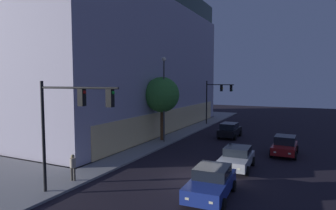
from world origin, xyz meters
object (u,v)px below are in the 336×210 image
modern_building (80,60)px  traffic_light_near_corner (69,114)px  car_silver (237,158)px  car_black (230,130)px  pedestrian_waiting (73,165)px  traffic_light_far_corner (217,94)px  street_lamp_sidewalk (164,90)px  sidewalk_tree (162,95)px  car_red (285,146)px  car_blue (211,182)px

modern_building → traffic_light_near_corner: bearing=-138.7°
car_silver → car_black: car_black is taller
modern_building → pedestrian_waiting: (-19.18, -16.85, -8.40)m
traffic_light_far_corner → pedestrian_waiting: bearing=176.9°
street_lamp_sidewalk → car_silver: (-5.62, -8.79, -4.78)m
traffic_light_near_corner → car_silver: size_ratio=1.43×
traffic_light_near_corner → car_black: 21.58m
car_silver → pedestrian_waiting: bearing=130.8°
street_lamp_sidewalk → sidewalk_tree: 1.06m
traffic_light_near_corner → car_red: 18.53m
traffic_light_far_corner → car_red: size_ratio=1.56×
sidewalk_tree → car_silver: bearing=-123.8°
car_silver → car_black: 11.95m
traffic_light_far_corner → street_lamp_sidewalk: size_ratio=0.73×
traffic_light_near_corner → modern_building: bearing=41.3°
car_blue → car_silver: bearing=-1.5°
traffic_light_far_corner → pedestrian_waiting: (-27.16, 1.45, -3.42)m
traffic_light_far_corner → sidewalk_tree: (-13.37, 2.13, 0.43)m
car_red → car_black: 8.45m
traffic_light_far_corner → modern_building: bearing=113.5°
traffic_light_near_corner → street_lamp_sidewalk: street_lamp_sidewalk is taller
modern_building → street_lamp_sidewalk: 18.25m
traffic_light_near_corner → sidewalk_tree: 15.91m
modern_building → car_black: bearing=-90.5°
street_lamp_sidewalk → pedestrian_waiting: 13.85m
car_black → modern_building: bearing=89.5°
car_black → car_red: bearing=-132.7°
street_lamp_sidewalk → car_black: 9.32m
car_silver → car_black: bearing=16.0°
pedestrian_waiting → car_silver: pedestrian_waiting is taller
car_silver → traffic_light_near_corner: bearing=143.6°
traffic_light_near_corner → traffic_light_far_corner: traffic_light_far_corner is taller
car_silver → car_red: (5.76, -2.93, 0.02)m
modern_building → car_silver: modern_building is taller
traffic_light_near_corner → street_lamp_sidewalk: 15.20m
street_lamp_sidewalk → car_red: 12.65m
car_silver → traffic_light_far_corner: bearing=20.2°
traffic_light_far_corner → car_red: 17.62m
traffic_light_near_corner → car_silver: bearing=-36.4°
traffic_light_near_corner → traffic_light_far_corner: 29.09m
modern_building → street_lamp_sidewalk: (-6.06, -16.75, -3.96)m
street_lamp_sidewalk → car_blue: (-11.49, -8.64, -4.75)m
sidewalk_tree → pedestrian_waiting: 14.33m
traffic_light_near_corner → car_blue: size_ratio=1.36×
pedestrian_waiting → car_silver: bearing=-49.2°
street_lamp_sidewalk → car_blue: street_lamp_sidewalk is taller
modern_building → traffic_light_near_corner: 28.55m
sidewalk_tree → car_red: 13.00m
modern_building → car_blue: bearing=-124.7°
modern_building → car_red: bearing=-101.7°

